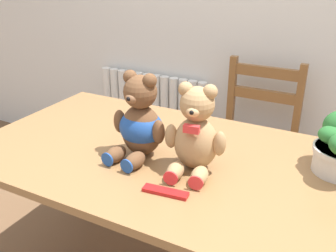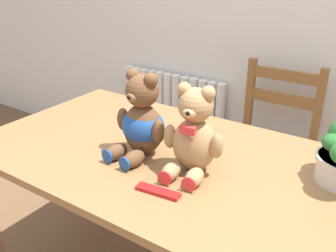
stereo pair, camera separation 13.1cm
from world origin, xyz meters
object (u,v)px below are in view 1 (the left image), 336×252
teddy_bear_right (195,134)px  chocolate_bar (165,192)px  teddy_bear_left (140,123)px  wooden_chair_behind (254,143)px

teddy_bear_right → chocolate_bar: teddy_bear_right is taller
teddy_bear_left → teddy_bear_right: (0.22, -0.00, 0.01)m
chocolate_bar → teddy_bear_left: bearing=137.5°
teddy_bear_right → chocolate_bar: 0.22m
wooden_chair_behind → chocolate_bar: wooden_chair_behind is taller
teddy_bear_left → teddy_bear_right: bearing=-175.8°
wooden_chair_behind → teddy_bear_right: teddy_bear_right is taller
wooden_chair_behind → teddy_bear_left: teddy_bear_left is taller
teddy_bear_left → chocolate_bar: size_ratio=2.16×
teddy_bear_left → wooden_chair_behind: bearing=-98.6°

